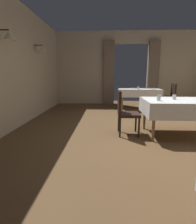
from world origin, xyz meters
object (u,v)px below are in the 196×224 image
plate_far_c (132,88)px  plate_far_b (153,89)px  dining_table_far (139,91)px  glass_mid_b (174,97)px  chair_mid_left (125,111)px  chair_far_right (170,95)px  glass_far_d (138,88)px  plate_far_a (139,88)px  glass_mid_a (158,98)px  dining_table_mid (180,104)px

plate_far_c → plate_far_b: bearing=-23.2°
dining_table_far → glass_mid_b: bearing=-86.0°
chair_mid_left → chair_far_right: (1.94, 2.91, 0.00)m
glass_far_d → glass_mid_b: bearing=-83.7°
plate_far_a → glass_far_d: (-0.11, -0.53, 0.04)m
chair_mid_left → glass_mid_a: 0.71m
dining_table_far → chair_mid_left: (-0.81, -2.91, -0.14)m
dining_table_mid → glass_far_d: bearing=98.6°
glass_mid_b → plate_far_c: bearing=98.6°
plate_far_b → plate_far_c: 0.73m
chair_mid_left → chair_far_right: bearing=56.4°
dining_table_mid → plate_far_b: bearing=87.4°
dining_table_mid → glass_mid_a: glass_mid_a is taller
glass_mid_b → glass_mid_a: bearing=-152.7°
chair_far_right → glass_far_d: (-1.21, -0.29, 0.28)m
chair_mid_left → glass_mid_b: (1.01, 0.05, 0.28)m
dining_table_far → glass_mid_b: glass_mid_b is taller
plate_far_b → plate_far_c: bearing=156.8°
glass_mid_b → plate_far_a: glass_mid_b is taller
chair_mid_left → glass_mid_a: size_ratio=7.91×
plate_far_a → glass_mid_b: bearing=-86.8°
dining_table_mid → glass_mid_b: glass_mid_b is taller
dining_table_far → glass_mid_a: 3.06m
plate_far_b → dining_table_far: bearing=151.0°
glass_mid_a → plate_far_c: (-0.06, 3.10, -0.05)m
chair_mid_left → chair_far_right: 3.50m
dining_table_far → glass_mid_b: (0.20, -2.86, 0.14)m
dining_table_mid → chair_far_right: (0.81, 2.91, -0.14)m
chair_mid_left → plate_far_b: size_ratio=4.17×
dining_table_far → plate_far_a: size_ratio=8.06×
dining_table_mid → plate_far_a: bearing=95.2°
dining_table_mid → plate_far_b: size_ratio=6.62×
chair_mid_left → chair_far_right: same height
dining_table_far → plate_far_c: plate_far_c is taller
plate_far_b → plate_far_a: bearing=130.2°
plate_far_b → dining_table_mid: bearing=-92.6°
glass_mid_b → glass_far_d: glass_mid_b is taller
glass_mid_b → glass_far_d: bearing=96.3°
dining_table_mid → dining_table_far: (-0.32, 2.91, 0.00)m
dining_table_mid → plate_far_c: bearing=100.6°
dining_table_far → chair_mid_left: 3.02m
glass_mid_b → dining_table_far: bearing=94.0°
chair_far_right → glass_mid_b: 3.02m
plate_far_b → glass_far_d: 0.52m
dining_table_mid → glass_mid_b: size_ratio=15.03×
chair_far_right → plate_far_b: chair_far_right is taller
dining_table_mid → dining_table_far: bearing=96.2°
dining_table_mid → glass_mid_a: bearing=-163.6°
chair_mid_left → glass_mid_b: 1.05m
chair_far_right → plate_far_b: (-0.69, -0.25, 0.24)m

